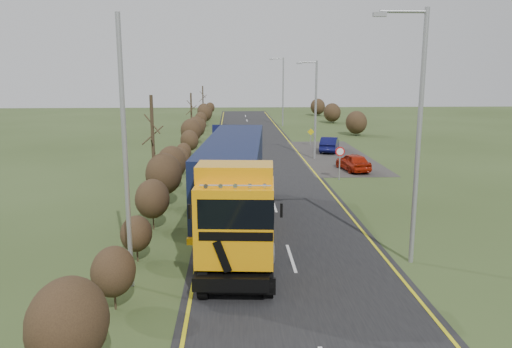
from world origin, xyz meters
The scene contains 14 objects.
ground centered at (0.00, 0.00, 0.00)m, with size 160.00×160.00×0.00m, color #2F3F1B.
road centered at (0.00, 10.00, 0.01)m, with size 8.00×120.00×0.02m, color black.
layby centered at (6.50, 20.00, 0.01)m, with size 6.00×18.00×0.02m, color #2C2A27.
lane_markings centered at (0.00, 9.69, 0.03)m, with size 7.52×116.00×0.01m.
hedgerow centered at (-6.00, 7.89, 1.62)m, with size 2.24×102.04×6.05m.
lorry centered at (-2.21, -0.39, 2.41)m, with size 3.51×15.43×4.26m.
car_red_hatchback centered at (6.68, 13.43, 0.65)m, with size 1.54×3.83×1.31m, color #9D1A07.
car_blue_sedan centered at (6.65, 22.32, 0.69)m, with size 1.45×4.16×1.37m, color #0A0B38.
streetlight_near centered at (4.48, -4.57, 5.23)m, with size 2.01×0.19×9.48m.
streetlight_mid centered at (4.56, 18.61, 4.44)m, with size 1.73×0.18×8.11m.
streetlight_far centered at (4.49, 44.53, 4.98)m, with size 1.92×0.18×9.04m.
left_pole centered at (-5.79, -6.27, 4.54)m, with size 0.16×0.16×9.07m, color gray.
speed_sign centered at (4.97, 10.27, 1.59)m, with size 0.63×0.10×2.28m.
warning_board centered at (5.48, 25.99, 1.04)m, with size 0.67×0.11×1.74m.
Camera 1 is at (-2.30, -22.54, 7.27)m, focal length 35.00 mm.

